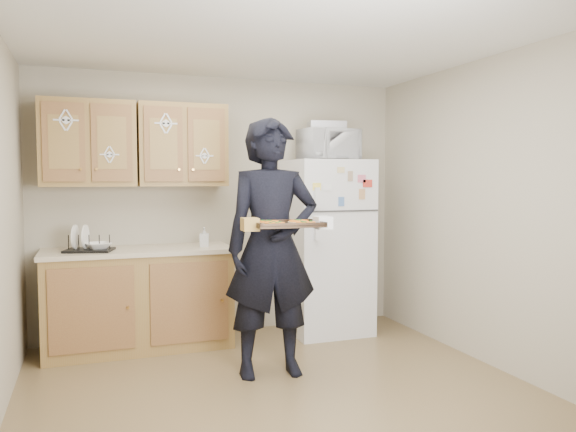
{
  "coord_description": "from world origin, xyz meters",
  "views": [
    {
      "loc": [
        -1.27,
        -3.62,
        1.52
      ],
      "look_at": [
        0.19,
        0.45,
        1.23
      ],
      "focal_mm": 35.0,
      "sensor_mm": 36.0,
      "label": 1
    }
  ],
  "objects_px": {
    "microwave": "(329,145)",
    "baking_tray": "(287,225)",
    "person": "(272,248)",
    "refrigerator": "(327,246)",
    "dish_rack": "(89,242)"
  },
  "relations": [
    {
      "from": "person",
      "to": "refrigerator",
      "type": "bearing_deg",
      "value": 51.15
    },
    {
      "from": "person",
      "to": "dish_rack",
      "type": "distance_m",
      "value": 1.64
    },
    {
      "from": "microwave",
      "to": "baking_tray",
      "type": "bearing_deg",
      "value": -133.52
    },
    {
      "from": "baking_tray",
      "to": "dish_rack",
      "type": "xyz_separation_m",
      "value": [
        -1.34,
        1.28,
        -0.21
      ]
    },
    {
      "from": "dish_rack",
      "to": "microwave",
      "type": "bearing_deg",
      "value": -1.16
    },
    {
      "from": "refrigerator",
      "to": "baking_tray",
      "type": "distance_m",
      "value": 1.59
    },
    {
      "from": "baking_tray",
      "to": "dish_rack",
      "type": "bearing_deg",
      "value": 139.6
    },
    {
      "from": "baking_tray",
      "to": "dish_rack",
      "type": "distance_m",
      "value": 1.86
    },
    {
      "from": "refrigerator",
      "to": "dish_rack",
      "type": "relative_size",
      "value": 4.47
    },
    {
      "from": "microwave",
      "to": "dish_rack",
      "type": "distance_m",
      "value": 2.37
    },
    {
      "from": "refrigerator",
      "to": "dish_rack",
      "type": "bearing_deg",
      "value": -179.86
    },
    {
      "from": "person",
      "to": "microwave",
      "type": "relative_size",
      "value": 3.72
    },
    {
      "from": "baking_tray",
      "to": "microwave",
      "type": "xyz_separation_m",
      "value": [
        0.87,
        1.23,
        0.66
      ]
    },
    {
      "from": "person",
      "to": "dish_rack",
      "type": "relative_size",
      "value": 5.22
    },
    {
      "from": "refrigerator",
      "to": "dish_rack",
      "type": "height_order",
      "value": "refrigerator"
    }
  ]
}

